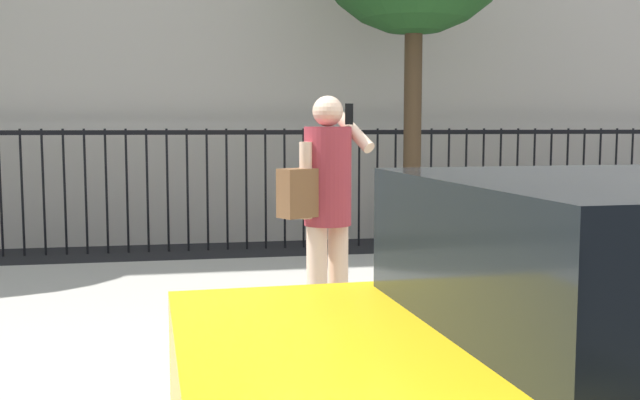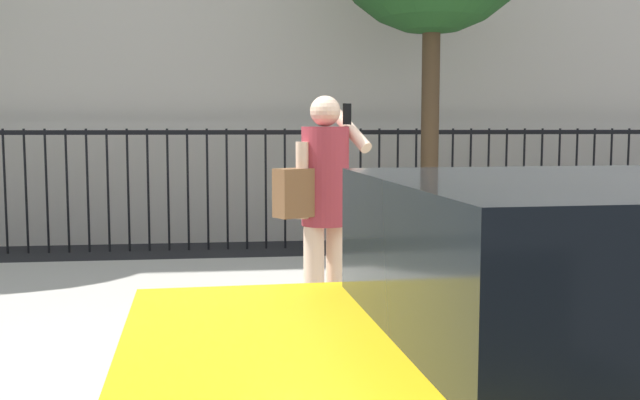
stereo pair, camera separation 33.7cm
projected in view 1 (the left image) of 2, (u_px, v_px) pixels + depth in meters
The scene contains 3 objects.
sidewalk at pixel (387, 307), 6.38m from camera, with size 28.00×4.40×0.15m, color #B2ADA3.
iron_fence at pixel (313, 172), 9.91m from camera, with size 12.03×0.04×1.60m.
pedestrian_on_phone at pixel (325, 196), 5.28m from camera, with size 0.72×0.60×1.70m.
Camera 1 is at (-1.72, -3.85, 1.63)m, focal length 41.51 mm.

